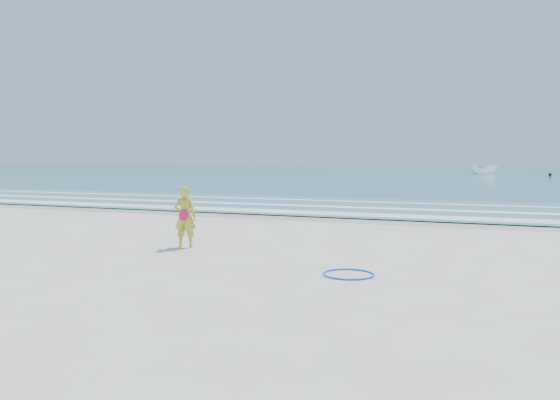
% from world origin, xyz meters
% --- Properties ---
extents(ground, '(400.00, 400.00, 0.00)m').
position_xyz_m(ground, '(0.00, 0.00, 0.00)').
color(ground, silver).
rests_on(ground, ground).
extents(wet_sand, '(400.00, 2.40, 0.00)m').
position_xyz_m(wet_sand, '(0.00, 9.00, 0.00)').
color(wet_sand, '#B2A893').
rests_on(wet_sand, ground).
extents(ocean, '(400.00, 190.00, 0.04)m').
position_xyz_m(ocean, '(0.00, 105.00, 0.02)').
color(ocean, '#19727F').
rests_on(ocean, ground).
extents(shallow, '(400.00, 10.00, 0.01)m').
position_xyz_m(shallow, '(0.00, 14.00, 0.04)').
color(shallow, '#59B7AD').
rests_on(shallow, ocean).
extents(foam_near, '(400.00, 1.40, 0.01)m').
position_xyz_m(foam_near, '(0.00, 10.30, 0.05)').
color(foam_near, white).
rests_on(foam_near, shallow).
extents(foam_mid, '(400.00, 0.90, 0.01)m').
position_xyz_m(foam_mid, '(0.00, 13.20, 0.05)').
color(foam_mid, white).
rests_on(foam_mid, shallow).
extents(foam_far, '(400.00, 0.60, 0.01)m').
position_xyz_m(foam_far, '(0.00, 16.50, 0.05)').
color(foam_far, white).
rests_on(foam_far, shallow).
extents(hoop, '(1.14, 1.14, 0.03)m').
position_xyz_m(hoop, '(2.94, -0.11, 0.02)').
color(hoop, '#0E60FD').
rests_on(hoop, ground).
extents(boat, '(4.23, 2.56, 1.53)m').
position_xyz_m(boat, '(2.89, 74.83, 0.81)').
color(boat, white).
rests_on(boat, ocean).
extents(buoy, '(0.40, 0.40, 0.40)m').
position_xyz_m(buoy, '(10.94, 67.95, 0.24)').
color(buoy, black).
rests_on(buoy, ocean).
extents(woman, '(0.60, 0.46, 1.45)m').
position_xyz_m(woman, '(-1.51, 1.53, 0.73)').
color(woman, gold).
rests_on(woman, ground).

